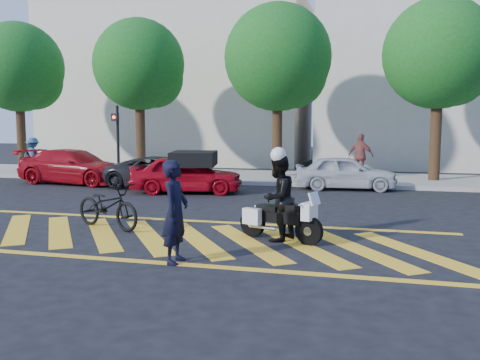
% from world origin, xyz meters
% --- Properties ---
extents(ground, '(90.00, 90.00, 0.00)m').
position_xyz_m(ground, '(0.00, 0.00, 0.00)').
color(ground, black).
rests_on(ground, ground).
extents(sidewalk, '(60.00, 5.00, 0.15)m').
position_xyz_m(sidewalk, '(0.00, 12.00, 0.07)').
color(sidewalk, '#9E998E').
rests_on(sidewalk, ground).
extents(crosswalk, '(12.33, 4.00, 0.01)m').
position_xyz_m(crosswalk, '(-0.04, 0.00, 0.00)').
color(crosswalk, yellow).
rests_on(crosswalk, ground).
extents(building_left, '(16.00, 8.00, 10.00)m').
position_xyz_m(building_left, '(-8.00, 21.00, 5.00)').
color(building_left, beige).
rests_on(building_left, ground).
extents(building_right, '(16.00, 8.00, 11.00)m').
position_xyz_m(building_right, '(9.00, 21.00, 5.50)').
color(building_right, beige).
rests_on(building_right, ground).
extents(tree_far_left, '(4.40, 4.40, 7.41)m').
position_xyz_m(tree_far_left, '(-12.87, 12.06, 5.05)').
color(tree_far_left, black).
rests_on(tree_far_left, ground).
extents(tree_left, '(4.20, 4.20, 7.26)m').
position_xyz_m(tree_left, '(-6.37, 12.06, 4.99)').
color(tree_left, black).
rests_on(tree_left, ground).
extents(tree_center, '(4.60, 4.60, 7.56)m').
position_xyz_m(tree_center, '(0.13, 12.06, 5.10)').
color(tree_center, black).
rests_on(tree_center, ground).
extents(tree_right, '(4.40, 4.40, 7.41)m').
position_xyz_m(tree_right, '(6.63, 12.06, 5.05)').
color(tree_right, black).
rests_on(tree_right, ground).
extents(signal_pole, '(0.28, 0.43, 3.20)m').
position_xyz_m(signal_pole, '(-6.50, 9.74, 1.92)').
color(signal_pole, black).
rests_on(signal_pole, ground).
extents(officer_bike, '(0.44, 0.66, 1.80)m').
position_xyz_m(officer_bike, '(0.75, -1.80, 0.90)').
color(officer_bike, black).
rests_on(officer_bike, ground).
extents(bicycle, '(2.14, 1.40, 1.06)m').
position_xyz_m(bicycle, '(-1.88, 0.55, 0.53)').
color(bicycle, black).
rests_on(bicycle, ground).
extents(police_motorcycle, '(1.86, 1.03, 0.86)m').
position_xyz_m(police_motorcycle, '(2.18, 0.33, 0.47)').
color(police_motorcycle, black).
rests_on(police_motorcycle, ground).
extents(officer_moto, '(0.96, 1.06, 1.79)m').
position_xyz_m(officer_moto, '(2.17, 0.32, 0.90)').
color(officer_moto, black).
rests_on(officer_moto, ground).
extents(red_convertible, '(4.14, 2.34, 1.33)m').
position_xyz_m(red_convertible, '(-2.26, 6.77, 0.67)').
color(red_convertible, '#AD0715').
rests_on(red_convertible, ground).
extents(parked_left, '(4.99, 2.47, 1.39)m').
position_xyz_m(parked_left, '(-7.66, 8.26, 0.70)').
color(parked_left, maroon).
rests_on(parked_left, ground).
extents(parked_mid_left, '(4.38, 2.16, 1.20)m').
position_xyz_m(parked_mid_left, '(-3.60, 7.80, 0.60)').
color(parked_mid_left, black).
rests_on(parked_mid_left, ground).
extents(parked_mid_right, '(3.83, 1.82, 1.26)m').
position_xyz_m(parked_mid_right, '(3.10, 9.13, 0.63)').
color(parked_mid_right, '#BDBDC1').
rests_on(parked_mid_right, ground).
extents(pedestrian_left, '(1.08, 0.63, 1.66)m').
position_xyz_m(pedestrian_left, '(-10.88, 10.00, 0.98)').
color(pedestrian_left, '#2E5A81').
rests_on(pedestrian_left, sidewalk).
extents(pedestrian_right, '(1.19, 0.81, 1.87)m').
position_xyz_m(pedestrian_right, '(3.58, 12.06, 1.08)').
color(pedestrian_right, brown).
rests_on(pedestrian_right, sidewalk).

